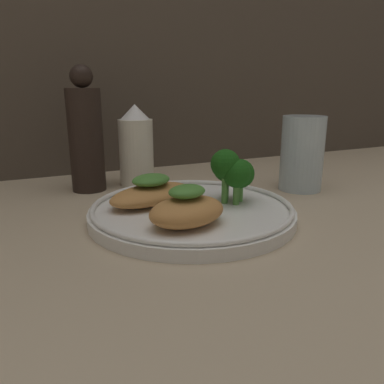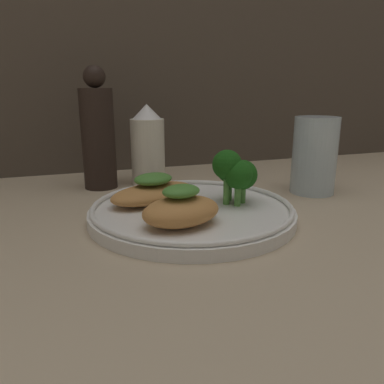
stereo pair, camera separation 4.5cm
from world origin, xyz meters
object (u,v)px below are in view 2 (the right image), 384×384
object	(u,v)px
pepper_grinder	(98,134)
drinking_glass	(314,156)
sauce_bottle	(148,146)
broccoli_bunch	(234,172)
plate	(192,211)

from	to	relation	value
pepper_grinder	drinking_glass	world-z (taller)	pepper_grinder
sauce_bottle	pepper_grinder	world-z (taller)	pepper_grinder
sauce_bottle	drinking_glass	xyz separation A→B (cm)	(22.49, -13.81, -0.52)
broccoli_bunch	sauce_bottle	xyz separation A→B (cm)	(-6.73, 19.09, 0.79)
plate	pepper_grinder	size ratio (longest dim) A/B	1.32
pepper_grinder	drinking_glass	xyz separation A→B (cm)	(30.35, -13.81, -2.82)
pepper_grinder	broccoli_bunch	bearing A→B (deg)	-52.61
broccoli_bunch	drinking_glass	bearing A→B (deg)	18.52
plate	drinking_glass	world-z (taller)	drinking_glass
plate	sauce_bottle	size ratio (longest dim) A/B	1.91
broccoli_bunch	sauce_bottle	bearing A→B (deg)	109.41
plate	sauce_bottle	xyz separation A→B (cm)	(-1.08, 19.18, 5.29)
plate	drinking_glass	bearing A→B (deg)	14.09
plate	pepper_grinder	xyz separation A→B (cm)	(-8.95, 19.18, 7.59)
broccoli_bunch	pepper_grinder	xyz separation A→B (cm)	(-14.59, 19.09, 3.09)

